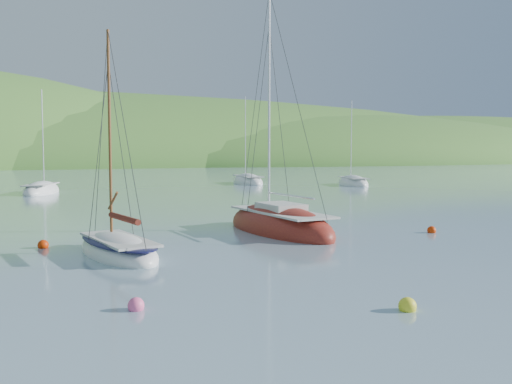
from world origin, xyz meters
name	(u,v)px	position (x,y,z in m)	size (l,w,h in m)	color
ground	(327,292)	(0.00, 0.00, 0.00)	(700.00, 700.00, 0.00)	#7493A0
shoreline_hills	(11,164)	(-9.66, 172.42, 0.00)	(690.00, 135.00, 56.00)	#45752C
daysailer_white	(118,250)	(-4.77, 8.52, 0.22)	(3.37, 6.66, 9.78)	white
sloop_red	(279,227)	(4.03, 11.95, 0.24)	(3.85, 9.40, 13.60)	maroon
distant_sloop_a	(42,191)	(-6.21, 44.99, 0.19)	(5.02, 8.26, 11.12)	white
distant_sloop_b	(248,182)	(18.57, 52.17, 0.20)	(3.78, 8.69, 12.03)	white
distant_sloop_d	(353,184)	(29.19, 44.32, 0.19)	(4.67, 8.28, 11.19)	white
mooring_buoys	(258,262)	(-0.36, 4.45, 0.12)	(19.08, 14.58, 0.48)	yellow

